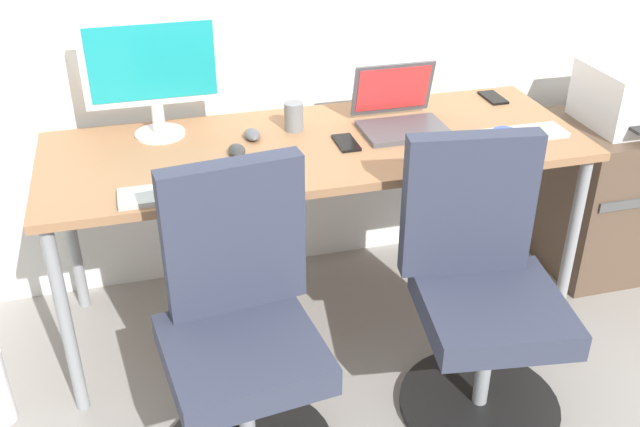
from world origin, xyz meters
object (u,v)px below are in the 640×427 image
(office_chair_right, at_px, (481,297))
(coffee_mug, at_px, (503,143))
(side_cabinet, at_px, (612,194))
(office_chair_left, at_px, (241,337))
(printer, at_px, (635,95))
(open_laptop, at_px, (399,113))
(desktop_monitor, at_px, (153,69))

(office_chair_right, height_order, coffee_mug, office_chair_right)
(office_chair_right, xyz_separation_m, coffee_mug, (0.20, 0.33, 0.37))
(office_chair_right, distance_m, coffee_mug, 0.54)
(side_cabinet, xyz_separation_m, coffee_mug, (-0.75, -0.32, 0.47))
(office_chair_left, height_order, printer, office_chair_left)
(office_chair_left, xyz_separation_m, open_laptop, (0.72, 0.66, 0.38))
(office_chair_left, bearing_deg, side_cabinet, 20.61)
(printer, distance_m, desktop_monitor, 1.88)
(office_chair_right, distance_m, side_cabinet, 1.15)
(side_cabinet, height_order, open_laptop, open_laptop)
(desktop_monitor, bearing_deg, coffee_mug, -23.18)
(side_cabinet, relative_size, coffee_mug, 7.19)
(desktop_monitor, bearing_deg, office_chair_left, -80.09)
(office_chair_left, height_order, side_cabinet, office_chair_left)
(office_chair_right, relative_size, open_laptop, 3.03)
(office_chair_left, bearing_deg, open_laptop, 42.30)
(office_chair_right, xyz_separation_m, side_cabinet, (0.95, 0.65, -0.09))
(office_chair_left, distance_m, printer, 1.88)
(office_chair_right, distance_m, desktop_monitor, 1.35)
(office_chair_left, distance_m, desktop_monitor, 1.00)
(desktop_monitor, bearing_deg, open_laptop, -9.70)
(office_chair_right, distance_m, open_laptop, 0.76)
(office_chair_left, relative_size, open_laptop, 3.03)
(printer, height_order, coffee_mug, printer)
(office_chair_right, relative_size, printer, 2.35)
(office_chair_right, relative_size, side_cabinet, 1.42)
(office_chair_right, bearing_deg, desktop_monitor, 138.73)
(desktop_monitor, relative_size, open_laptop, 1.55)
(side_cabinet, relative_size, printer, 1.65)
(side_cabinet, bearing_deg, desktop_monitor, 175.16)
(open_laptop, xyz_separation_m, coffee_mug, (0.25, -0.33, -0.01))
(office_chair_right, distance_m, printer, 1.20)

